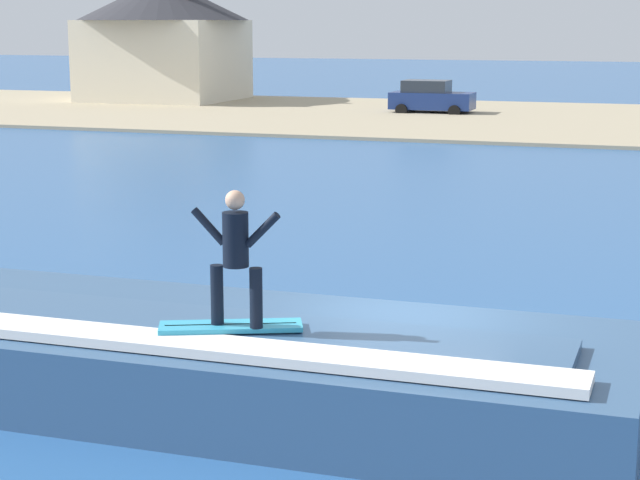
{
  "coord_description": "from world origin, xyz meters",
  "views": [
    {
      "loc": [
        3.52,
        -14.21,
        4.94
      ],
      "look_at": [
        -1.96,
        1.96,
        1.54
      ],
      "focal_mm": 61.57,
      "sensor_mm": 36.0,
      "label": 1
    }
  ],
  "objects_px": {
    "surfer": "(236,251)",
    "wave_crest": "(235,362)",
    "surfboard": "(231,326)",
    "house_with_chimney": "(164,34)",
    "car_near_shore": "(431,97)"
  },
  "relations": [
    {
      "from": "house_with_chimney",
      "to": "wave_crest",
      "type": "bearing_deg",
      "value": -62.45
    },
    {
      "from": "wave_crest",
      "to": "surfer",
      "type": "relative_size",
      "value": 6.1
    },
    {
      "from": "wave_crest",
      "to": "surfboard",
      "type": "height_order",
      "value": "surfboard"
    },
    {
      "from": "wave_crest",
      "to": "surfboard",
      "type": "relative_size",
      "value": 5.67
    },
    {
      "from": "wave_crest",
      "to": "surfboard",
      "type": "xyz_separation_m",
      "value": [
        0.2,
        -0.59,
        0.66
      ]
    },
    {
      "from": "surfboard",
      "to": "wave_crest",
      "type": "bearing_deg",
      "value": 109.05
    },
    {
      "from": "car_near_shore",
      "to": "house_with_chimney",
      "type": "bearing_deg",
      "value": 166.84
    },
    {
      "from": "wave_crest",
      "to": "house_with_chimney",
      "type": "bearing_deg",
      "value": 117.55
    },
    {
      "from": "surfer",
      "to": "wave_crest",
      "type": "bearing_deg",
      "value": 115.69
    },
    {
      "from": "wave_crest",
      "to": "car_near_shore",
      "type": "relative_size",
      "value": 2.35
    },
    {
      "from": "wave_crest",
      "to": "house_with_chimney",
      "type": "relative_size",
      "value": 0.98
    },
    {
      "from": "surfer",
      "to": "car_near_shore",
      "type": "distance_m",
      "value": 46.71
    },
    {
      "from": "surfboard",
      "to": "surfer",
      "type": "height_order",
      "value": "surfer"
    },
    {
      "from": "wave_crest",
      "to": "surfboard",
      "type": "bearing_deg",
      "value": -70.95
    },
    {
      "from": "surfboard",
      "to": "house_with_chimney",
      "type": "distance_m",
      "value": 56.56
    }
  ]
}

